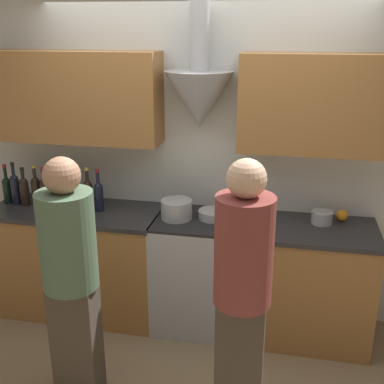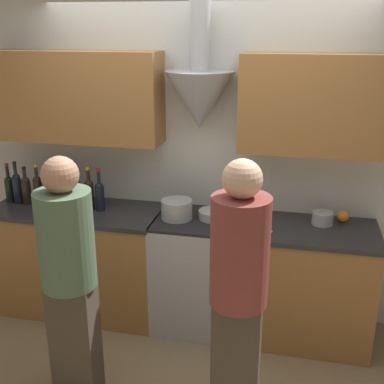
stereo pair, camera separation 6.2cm
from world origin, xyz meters
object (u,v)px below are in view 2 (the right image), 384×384
at_px(wine_bottle_4, 46,190).
at_px(wine_bottle_8, 89,193).
at_px(wine_bottle_5, 57,190).
at_px(wine_bottle_7, 77,192).
at_px(wine_bottle_0, 9,187).
at_px(wine_bottle_2, 26,189).
at_px(wine_bottle_1, 17,187).
at_px(person_foreground_left, 69,271).
at_px(stove_range, 195,271).
at_px(mixing_bowl, 213,214).
at_px(wine_bottle_9, 100,194).
at_px(wine_bottle_6, 67,191).
at_px(stock_pot, 177,209).
at_px(orange_fruit, 343,217).
at_px(saucepan, 322,218).
at_px(person_foreground_right, 238,298).
at_px(wine_bottle_3, 38,188).

bearing_deg(wine_bottle_4, wine_bottle_8, 1.14).
distance_m(wine_bottle_5, wine_bottle_7, 0.18).
relative_size(wine_bottle_0, wine_bottle_2, 1.04).
bearing_deg(wine_bottle_1, person_foreground_left, -46.22).
xyz_separation_m(stove_range, mixing_bowl, (0.14, 0.03, 0.49)).
bearing_deg(person_foreground_left, wine_bottle_9, 101.52).
distance_m(wine_bottle_5, wine_bottle_9, 0.38).
relative_size(stove_range, person_foreground_left, 0.56).
xyz_separation_m(stove_range, wine_bottle_1, (-1.52, 0.01, 0.60)).
distance_m(wine_bottle_0, wine_bottle_9, 0.82).
bearing_deg(wine_bottle_2, wine_bottle_6, -0.29).
height_order(stock_pot, person_foreground_left, person_foreground_left).
bearing_deg(wine_bottle_6, orange_fruit, 4.39).
xyz_separation_m(wine_bottle_4, mixing_bowl, (1.38, 0.03, -0.10)).
relative_size(wine_bottle_6, wine_bottle_9, 0.98).
bearing_deg(wine_bottle_7, wine_bottle_8, 2.24).
bearing_deg(wine_bottle_8, stock_pot, -3.00).
height_order(wine_bottle_2, wine_bottle_5, wine_bottle_5).
distance_m(stock_pot, saucepan, 1.10).
height_order(stove_range, orange_fruit, orange_fruit).
bearing_deg(wine_bottle_9, wine_bottle_8, 175.51).
bearing_deg(person_foreground_right, wine_bottle_6, 143.28).
xyz_separation_m(wine_bottle_5, wine_bottle_7, (0.18, -0.01, -0.00)).
relative_size(wine_bottle_6, person_foreground_right, 0.20).
height_order(wine_bottle_1, wine_bottle_7, wine_bottle_1).
bearing_deg(wine_bottle_2, stove_range, -0.48).
bearing_deg(wine_bottle_7, wine_bottle_2, 179.49).
bearing_deg(wine_bottle_8, mixing_bowl, 1.03).
xyz_separation_m(wine_bottle_5, person_foreground_right, (1.64, -1.17, -0.09)).
relative_size(wine_bottle_0, wine_bottle_8, 0.94).
distance_m(wine_bottle_0, wine_bottle_2, 0.17).
height_order(saucepan, person_foreground_left, person_foreground_left).
height_order(mixing_bowl, orange_fruit, orange_fruit).
bearing_deg(wine_bottle_5, wine_bottle_8, -1.45).
distance_m(wine_bottle_2, wine_bottle_9, 0.66).
xyz_separation_m(wine_bottle_5, saucepan, (2.11, 0.08, -0.09)).
xyz_separation_m(wine_bottle_1, mixing_bowl, (1.65, 0.02, -0.11)).
height_order(wine_bottle_4, wine_bottle_8, wine_bottle_8).
bearing_deg(wine_bottle_3, person_foreground_left, -52.70).
bearing_deg(wine_bottle_9, wine_bottle_7, 179.08).
height_order(wine_bottle_0, stock_pot, wine_bottle_0).
height_order(wine_bottle_0, person_foreground_right, person_foreground_right).
bearing_deg(wine_bottle_3, stove_range, -1.16).
xyz_separation_m(wine_bottle_0, saucepan, (2.56, 0.07, -0.08)).
xyz_separation_m(wine_bottle_7, orange_fruit, (2.09, 0.17, -0.09)).
distance_m(stove_range, mixing_bowl, 0.51).
bearing_deg(stove_range, wine_bottle_1, 179.48).
distance_m(wine_bottle_1, wine_bottle_9, 0.74).
distance_m(stove_range, wine_bottle_5, 1.30).
bearing_deg(wine_bottle_3, wine_bottle_2, -171.35).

